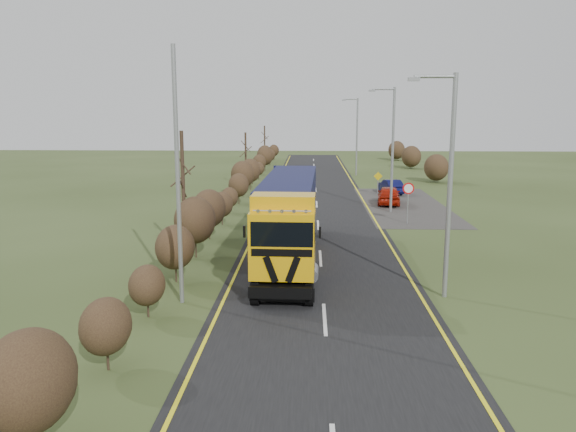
{
  "coord_description": "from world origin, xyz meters",
  "views": [
    {
      "loc": [
        -0.54,
        -22.01,
        6.89
      ],
      "look_at": [
        -1.54,
        3.76,
        2.11
      ],
      "focal_mm": 35.0,
      "sensor_mm": 36.0,
      "label": 1
    }
  ],
  "objects_px": {
    "lorry": "(289,214)",
    "car_red_hatchback": "(389,195)",
    "car_blue_sedan": "(391,187)",
    "streetlight_near": "(448,178)",
    "speed_sign": "(408,195)"
  },
  "relations": [
    {
      "from": "car_blue_sedan",
      "to": "speed_sign",
      "type": "relative_size",
      "value": 1.42
    },
    {
      "from": "car_blue_sedan",
      "to": "speed_sign",
      "type": "xyz_separation_m",
      "value": [
        -0.84,
        -13.32,
        1.24
      ]
    },
    {
      "from": "streetlight_near",
      "to": "speed_sign",
      "type": "bearing_deg",
      "value": 85.65
    },
    {
      "from": "streetlight_near",
      "to": "speed_sign",
      "type": "distance_m",
      "value": 14.42
    },
    {
      "from": "lorry",
      "to": "car_blue_sedan",
      "type": "distance_m",
      "value": 23.67
    },
    {
      "from": "streetlight_near",
      "to": "speed_sign",
      "type": "relative_size",
      "value": 3.18
    },
    {
      "from": "car_red_hatchback",
      "to": "car_blue_sedan",
      "type": "bearing_deg",
      "value": -92.22
    },
    {
      "from": "lorry",
      "to": "car_red_hatchback",
      "type": "distance_m",
      "value": 18.0
    },
    {
      "from": "car_blue_sedan",
      "to": "streetlight_near",
      "type": "bearing_deg",
      "value": 76.27
    },
    {
      "from": "car_blue_sedan",
      "to": "car_red_hatchback",
      "type": "bearing_deg",
      "value": 70.83
    },
    {
      "from": "car_blue_sedan",
      "to": "speed_sign",
      "type": "height_order",
      "value": "speed_sign"
    },
    {
      "from": "lorry",
      "to": "streetlight_near",
      "type": "xyz_separation_m",
      "value": [
        6.0,
        -5.2,
        2.31
      ]
    },
    {
      "from": "lorry",
      "to": "car_red_hatchback",
      "type": "relative_size",
      "value": 3.42
    },
    {
      "from": "car_blue_sedan",
      "to": "streetlight_near",
      "type": "height_order",
      "value": "streetlight_near"
    },
    {
      "from": "lorry",
      "to": "speed_sign",
      "type": "xyz_separation_m",
      "value": [
        7.08,
        8.93,
        -0.38
      ]
    }
  ]
}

